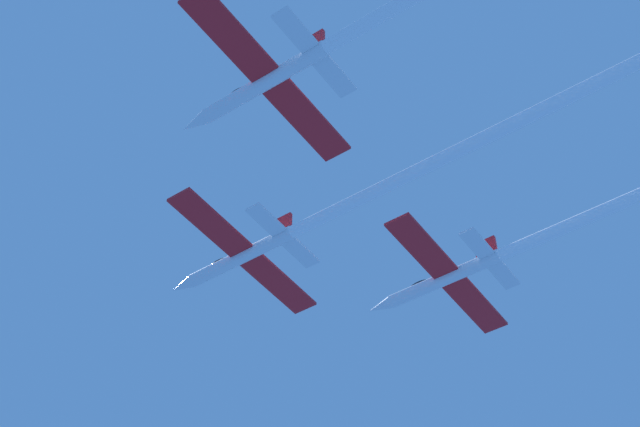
% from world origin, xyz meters
% --- Properties ---
extents(jet_lead, '(15.86, 49.38, 2.63)m').
position_xyz_m(jet_lead, '(0.50, -13.37, -0.08)').
color(jet_lead, white).
extents(jet_right_wing, '(15.86, 51.62, 2.63)m').
position_xyz_m(jet_right_wing, '(11.53, -26.02, -0.28)').
color(jet_right_wing, white).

